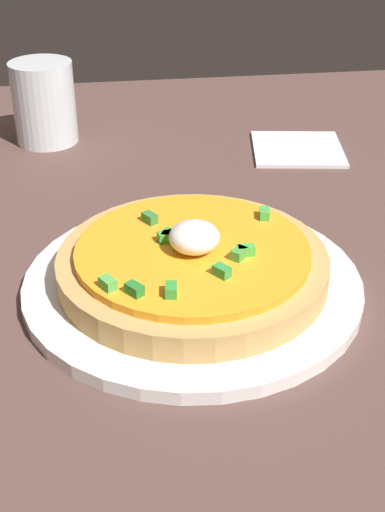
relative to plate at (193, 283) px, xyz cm
name	(u,v)px	position (x,y,z in cm)	size (l,w,h in cm)	color
dining_table	(254,222)	(7.92, 12.95, -1.94)	(97.60, 85.91, 2.81)	brown
plate	(193,283)	(0.00, 0.00, 0.00)	(26.78, 26.78, 1.08)	white
pizza	(193,263)	(0.00, -0.02, 1.95)	(21.22, 21.22, 5.12)	tan
cup_far	(45,107)	(-12.54, 33.65, 3.58)	(7.19, 7.19, 9.37)	silver
napkin	(298,149)	(16.00, 26.57, -0.34)	(10.13, 10.13, 0.40)	white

